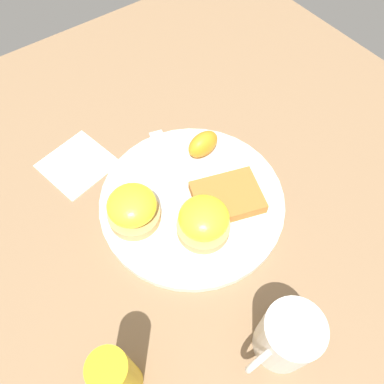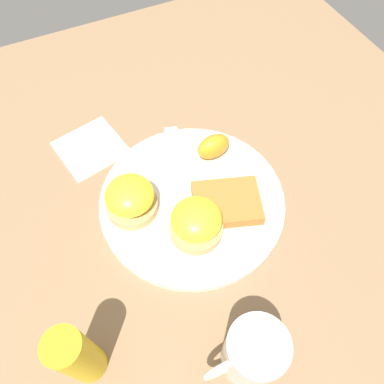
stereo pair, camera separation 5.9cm
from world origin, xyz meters
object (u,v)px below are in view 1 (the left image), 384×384
object	(u,v)px
fork	(173,177)
condiment_bottle	(117,376)
sandwich_benedict_left	(133,208)
sandwich_benedict_right	(204,221)
orange_wedge	(203,144)
cup	(286,337)
hashbrown_patty	(227,197)

from	to	relation	value
fork	condiment_bottle	bearing A→B (deg)	44.13
sandwich_benedict_left	sandwich_benedict_right	xyz separation A→B (m)	(-0.07, 0.08, 0.00)
orange_wedge	sandwich_benedict_right	bearing A→B (deg)	53.21
sandwich_benedict_right	condiment_bottle	world-z (taller)	condiment_bottle
sandwich_benedict_right	cup	distance (m)	0.19
sandwich_benedict_left	fork	world-z (taller)	sandwich_benedict_left
orange_wedge	fork	size ratio (longest dim) A/B	0.25
sandwich_benedict_left	fork	bearing A→B (deg)	-163.21
sandwich_benedict_right	fork	distance (m)	0.11
sandwich_benedict_left	hashbrown_patty	distance (m)	0.15
orange_wedge	condiment_bottle	bearing A→B (deg)	37.92
orange_wedge	condiment_bottle	world-z (taller)	condiment_bottle
condiment_bottle	cup	bearing A→B (deg)	156.42
hashbrown_patty	cup	size ratio (longest dim) A/B	1.01
cup	condiment_bottle	xyz separation A→B (m)	(0.19, -0.08, 0.02)
sandwich_benedict_right	cup	world-z (taller)	cup
hashbrown_patty	fork	xyz separation A→B (m)	(0.05, -0.09, -0.01)
fork	condiment_bottle	distance (m)	0.32
sandwich_benedict_left	hashbrown_patty	bearing A→B (deg)	156.23
condiment_bottle	fork	bearing A→B (deg)	-135.87
sandwich_benedict_right	condiment_bottle	bearing A→B (deg)	27.98
sandwich_benedict_left	condiment_bottle	xyz separation A→B (m)	(0.13, 0.19, 0.02)
fork	condiment_bottle	size ratio (longest dim) A/B	1.75
sandwich_benedict_right	orange_wedge	world-z (taller)	sandwich_benedict_right
sandwich_benedict_right	sandwich_benedict_left	bearing A→B (deg)	-47.45
orange_wedge	cup	xyz separation A→B (m)	(0.11, 0.32, 0.01)
fork	sandwich_benedict_left	bearing A→B (deg)	16.79
orange_wedge	condiment_bottle	xyz separation A→B (m)	(0.30, 0.23, 0.03)
cup	sandwich_benedict_left	bearing A→B (deg)	-78.21
cup	condiment_bottle	distance (m)	0.21
orange_wedge	fork	xyz separation A→B (m)	(0.07, 0.01, -0.02)
sandwich_benedict_right	condiment_bottle	size ratio (longest dim) A/B	0.61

